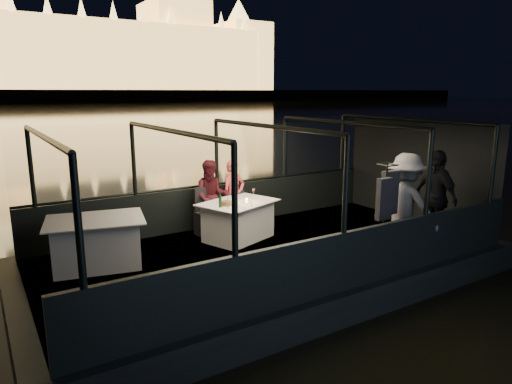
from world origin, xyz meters
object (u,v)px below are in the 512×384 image
dining_table_aft (97,244)px  chair_port_left (209,214)px  coat_stand (384,214)px  chair_port_right (242,210)px  person_woman_coral (234,194)px  passenger_stripe (405,210)px  wine_bottle (220,200)px  passenger_dark (435,200)px  dining_table_central (238,220)px  person_man_maroon (212,197)px

dining_table_aft → chair_port_left: 2.41m
dining_table_aft → coat_stand: coat_stand is taller
chair_port_left → coat_stand: bearing=-66.6°
dining_table_aft → chair_port_right: size_ratio=1.93×
person_woman_coral → passenger_stripe: 3.55m
coat_stand → person_woman_coral: coat_stand is taller
dining_table_aft → wine_bottle: bearing=-4.9°
dining_table_aft → passenger_dark: (5.86, -2.16, 0.47)m
chair_port_left → dining_table_central: bearing=-60.9°
chair_port_left → dining_table_aft: bearing=-173.5°
coat_stand → passenger_stripe: 0.65m
passenger_stripe → passenger_dark: size_ratio=1.02×
dining_table_central → chair_port_right: 0.57m
chair_port_left → chair_port_right: size_ratio=1.19×
person_woman_coral → person_man_maroon: (-0.53, 0.00, 0.00)m
passenger_dark → person_woman_coral: bearing=-124.2°
chair_port_left → person_man_maroon: size_ratio=0.63×
dining_table_aft → person_man_maroon: person_man_maroon is taller
chair_port_left → chair_port_right: bearing=-13.5°
person_woman_coral → dining_table_aft: bearing=-171.4°
passenger_stripe → coat_stand: bearing=86.6°
passenger_stripe → wine_bottle: size_ratio=6.84×
coat_stand → wine_bottle: (-1.87, 2.30, 0.02)m
person_woman_coral → person_man_maroon: size_ratio=0.97×
coat_stand → chair_port_left: bearing=120.0°
dining_table_central → wine_bottle: size_ratio=5.32×
chair_port_right → coat_stand: size_ratio=0.46×
chair_port_left → passenger_dark: 4.45m
dining_table_central → chair_port_right: bearing=52.2°
chair_port_left → person_woman_coral: size_ratio=0.65×
passenger_stripe → passenger_dark: 1.14m
chair_port_right → passenger_dark: (2.78, -2.62, 0.40)m
chair_port_left → person_man_maroon: person_man_maroon is taller
dining_table_central → coat_stand: size_ratio=0.82×
dining_table_aft → wine_bottle: wine_bottle is taller
dining_table_aft → passenger_dark: size_ratio=0.86×
dining_table_central → dining_table_aft: size_ratio=0.93×
person_woman_coral → dining_table_central: bearing=-117.9°
coat_stand → passenger_stripe: size_ratio=0.95×
person_man_maroon → wine_bottle: size_ratio=5.58×
person_man_maroon → passenger_stripe: passenger_stripe is taller
person_man_maroon → passenger_dark: passenger_dark is taller
chair_port_left → passenger_stripe: 3.81m
dining_table_central → dining_table_aft: 2.74m
chair_port_right → passenger_stripe: bearing=-77.4°
chair_port_left → wine_bottle: 0.88m
chair_port_left → person_woman_coral: 0.78m
person_man_maroon → passenger_stripe: size_ratio=0.82×
chair_port_left → passenger_stripe: (2.39, -2.94, 0.40)m
passenger_dark → wine_bottle: passenger_dark is taller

